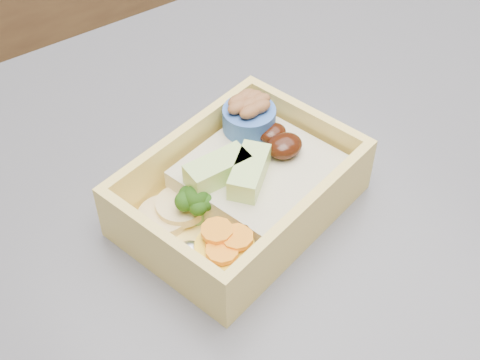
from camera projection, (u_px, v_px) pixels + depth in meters
bento_box at (242, 185)px, 0.48m from camera, size 0.19×0.15×0.06m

